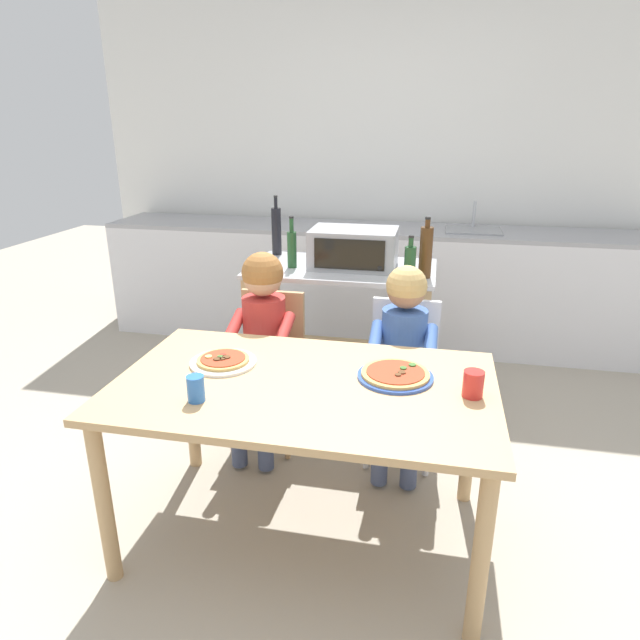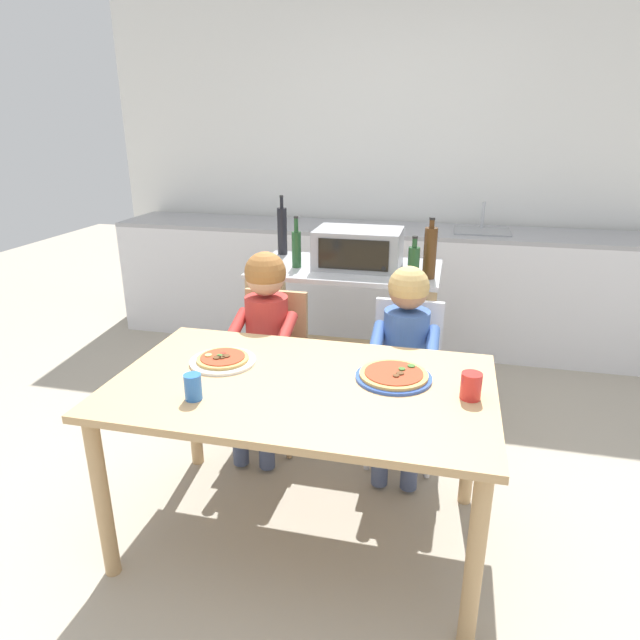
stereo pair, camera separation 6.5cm
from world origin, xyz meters
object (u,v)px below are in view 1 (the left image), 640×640
Objects in this scene: pizza_plate_blue_rimmed at (395,375)px; dining_table at (304,403)px; bottle_slim_sauce at (276,231)px; child_in_red_shirt at (261,327)px; child_in_blue_striped_shirt at (403,344)px; pizza_plate_white at (223,361)px; dining_chair_right at (403,369)px; kitchen_island_cart at (342,313)px; toaster_oven at (354,248)px; bottle_tall_green_wine at (410,263)px; bottle_brown_beer at (426,252)px; bottle_dark_olive_oil at (292,248)px; dining_chair_left at (269,357)px; drinking_cup_blue at (196,389)px; drinking_cup_red at (473,384)px.

dining_table is at bearing -161.68° from pizza_plate_blue_rimmed.
child_in_red_shirt is (0.14, -0.80, -0.34)m from bottle_slim_sauce.
child_in_blue_striped_shirt reaches higher than pizza_plate_white.
dining_table is 0.82m from dining_chair_right.
pizza_plate_blue_rimmed is at bearing -69.92° from kitchen_island_cart.
toaster_oven is 2.00× the size of bottle_tall_green_wine.
pizza_plate_white is (-0.00, -0.52, 0.04)m from child_in_red_shirt.
bottle_brown_beer is at bearing -16.65° from kitchen_island_cart.
bottle_dark_olive_oil is at bearing 175.36° from bottle_brown_beer.
dining_chair_left is (-0.71, -0.23, -0.50)m from bottle_tall_green_wine.
bottle_brown_beer is 0.40× the size of dining_chair_left.
bottle_slim_sauce reaches higher than dining_chair_left.
pizza_plate_blue_rimmed is at bearing -56.83° from bottle_slim_sauce.
dining_table is at bearing -70.19° from bottle_slim_sauce.
drinking_cup_blue is (-0.76, -1.28, -0.25)m from bottle_brown_beer.
bottle_slim_sauce is 0.35× the size of child_in_red_shirt.
dining_table is at bearing -15.20° from pizza_plate_white.
kitchen_island_cart is 2.20× the size of toaster_oven.
pizza_plate_blue_rimmed is at bearing 18.32° from dining_table.
kitchen_island_cart is 0.40m from toaster_oven.
pizza_plate_blue_rimmed is at bearing -89.74° from bottle_tall_green_wine.
toaster_oven is 1.62× the size of pizza_plate_blue_rimmed.
child_in_blue_striped_shirt is 0.50m from pizza_plate_blue_rimmed.
toaster_oven is at bearing 89.68° from dining_table.
bottle_dark_olive_oil reaches higher than drinking_cup_red.
dining_chair_left is 8.33× the size of drinking_cup_blue.
bottle_slim_sauce is (-0.45, 0.22, 0.44)m from kitchen_island_cart.
dining_chair_left is 0.24m from child_in_red_shirt.
dining_chair_left is at bearing -95.01° from bottle_dark_olive_oil.
kitchen_island_cart is 0.72m from child_in_blue_striped_shirt.
child_in_blue_striped_shirt is (0.68, -0.51, -0.33)m from bottle_dark_olive_oil.
bottle_slim_sauce reaches higher than child_in_blue_striped_shirt.
bottle_dark_olive_oil is 1.24m from pizza_plate_blue_rimmed.
dining_chair_right is at bearing 54.19° from drinking_cup_blue.
child_in_red_shirt is at bearing -93.86° from bottle_dark_olive_oil.
dining_table is at bearing -115.09° from dining_chair_right.
dining_table is (0.06, -1.20, 0.04)m from kitchen_island_cart.
bottle_slim_sauce is 0.88m from child_in_red_shirt.
kitchen_island_cart is 10.91× the size of drinking_cup_blue.
bottle_dark_olive_oil is at bearing -59.37° from bottle_slim_sauce.
drinking_cup_red is (0.63, 0.02, 0.14)m from dining_table.
child_in_blue_striped_shirt reaches higher than drinking_cup_blue.
toaster_oven is 0.33× the size of dining_table.
child_in_red_shirt reaches higher than kitchen_island_cart.
pizza_plate_blue_rimmed is (0.00, -0.50, 0.07)m from child_in_blue_striped_shirt.
kitchen_island_cart is at bearing 61.76° from child_in_red_shirt.
drinking_cup_red is at bearing -35.62° from dining_chair_left.
child_in_red_shirt is at bearing -153.62° from bottle_tall_green_wine.
bottle_tall_green_wine is 0.17× the size of dining_table.
bottle_brown_beer reaches higher than pizza_plate_blue_rimmed.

